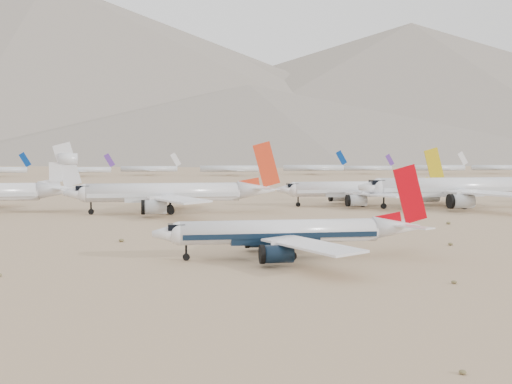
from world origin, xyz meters
TOP-DOWN VIEW (x-y plane):
  - ground at (0.00, 0.00)m, footprint 7000.00×7000.00m
  - main_airliner at (-4.58, -6.43)m, footprint 39.33×38.41m
  - row2_navy_widebody at (59.72, 68.51)m, footprint 56.95×55.69m
  - row2_gold_tail at (34.34, 78.97)m, footprint 47.54×46.49m
  - row2_orange_tail at (-20.12, 64.94)m, footprint 51.60×50.48m
  - distant_storage_row at (63.10, 316.51)m, footprint 668.61×59.27m
  - mountain_range at (70.18, 1648.01)m, footprint 7354.00×3024.00m
  - foothills at (526.68, 1100.00)m, footprint 4637.50×1395.00m
  - desert_scrub at (-30.36, -24.48)m, footprint 206.06×121.67m

SIDE VIEW (x-z plane):
  - ground at x=0.00m, z-range 0.00..0.00m
  - desert_scrub at x=-30.36m, z-range -0.03..0.60m
  - main_airliner at x=-4.58m, z-range -3.12..10.76m
  - distant_storage_row at x=63.10m, z-range -2.80..11.55m
  - row2_gold_tail at x=34.34m, z-range -3.73..13.20m
  - row2_orange_tail at x=-20.12m, z-range -4.04..14.37m
  - row2_navy_widebody at x=59.72m, z-range -4.47..15.79m
  - foothills at x=526.68m, z-range -10.35..144.65m
  - mountain_range at x=70.18m, z-range -44.68..425.32m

